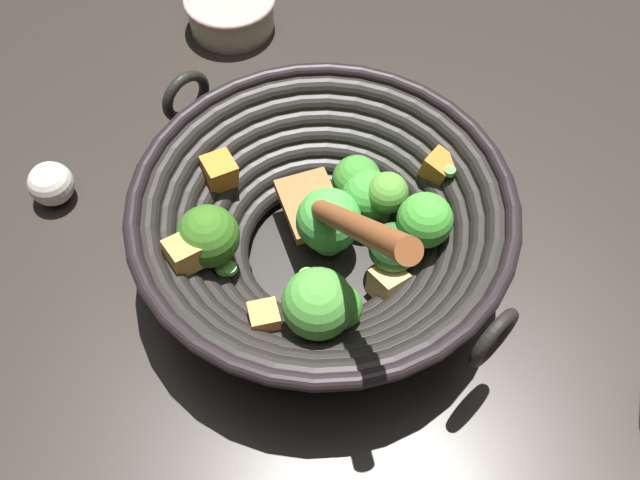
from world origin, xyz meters
TOP-DOWN VIEW (x-y plane):
  - ground_plane at (0.00, 0.00)m, footprint 4.00×4.00m
  - wok at (0.00, 0.00)m, footprint 0.33×0.37m
  - prep_bowl at (-0.20, -0.28)m, footprint 0.11×0.11m
  - garlic_bulb at (0.10, -0.26)m, footprint 0.04×0.04m

SIDE VIEW (x-z plane):
  - ground_plane at x=0.00m, z-range 0.00..0.00m
  - garlic_bulb at x=0.10m, z-range 0.00..0.04m
  - prep_bowl at x=-0.20m, z-range 0.00..0.05m
  - wok at x=0.00m, z-range -0.06..0.18m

